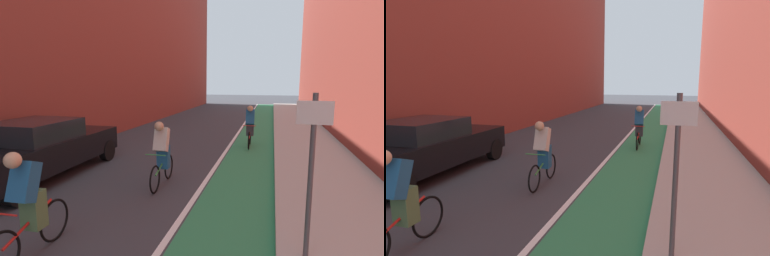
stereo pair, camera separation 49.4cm
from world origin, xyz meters
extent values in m
plane|color=#38383D|center=(0.00, 15.77, 0.00)|extent=(86.98, 86.98, 0.00)
cube|color=#2D8451|center=(2.73, 17.77, 0.00)|extent=(1.60, 39.54, 0.00)
cube|color=white|center=(1.83, 17.77, 0.00)|extent=(0.12, 39.54, 0.00)
cube|color=#A8A59E|center=(4.79, 17.77, 0.07)|extent=(2.52, 39.54, 0.14)
cube|color=brown|center=(-5.33, 17.77, 5.62)|extent=(3.00, 39.54, 11.25)
cube|color=brown|center=(7.25, 19.77, 5.76)|extent=(2.40, 35.54, 11.51)
cube|color=black|center=(-2.48, 10.93, 0.68)|extent=(2.05, 4.79, 0.70)
cube|color=black|center=(-2.47, 10.70, 1.26)|extent=(1.74, 2.04, 0.55)
cylinder|color=black|center=(-3.41, 12.72, 0.33)|extent=(0.24, 0.67, 0.66)
cylinder|color=black|center=(-1.67, 12.78, 0.33)|extent=(0.24, 0.67, 0.66)
cylinder|color=black|center=(-1.55, 9.15, 0.33)|extent=(0.24, 0.67, 0.66)
torus|color=black|center=(0.11, 8.23, 0.34)|extent=(0.07, 0.68, 0.68)
cylinder|color=red|center=(0.14, 7.71, 0.56)|extent=(0.09, 0.96, 0.33)
cylinder|color=red|center=(0.13, 7.89, 0.64)|extent=(0.04, 0.12, 0.55)
cylinder|color=red|center=(0.16, 7.26, 0.89)|extent=(0.48, 0.05, 0.02)
cube|color=#4C7247|center=(0.13, 7.81, 0.71)|extent=(0.29, 0.25, 0.56)
cube|color=#1E598C|center=(0.14, 7.68, 1.17)|extent=(0.34, 0.41, 0.60)
sphere|color=tan|center=(0.15, 7.53, 1.51)|extent=(0.22, 0.22, 0.22)
torus|color=black|center=(0.89, 10.54, 0.32)|extent=(0.06, 0.64, 0.64)
torus|color=black|center=(0.85, 11.59, 0.32)|extent=(0.06, 0.64, 0.64)
cylinder|color=#338C3F|center=(0.87, 11.06, 0.54)|extent=(0.08, 0.96, 0.33)
cylinder|color=#338C3F|center=(0.86, 11.25, 0.62)|extent=(0.04, 0.12, 0.55)
cylinder|color=#338C3F|center=(0.88, 10.62, 0.87)|extent=(0.48, 0.04, 0.02)
cube|color=#1E598C|center=(0.86, 11.17, 0.69)|extent=(0.29, 0.25, 0.56)
cube|color=beige|center=(0.87, 11.04, 1.15)|extent=(0.33, 0.41, 0.60)
sphere|color=tan|center=(0.87, 10.88, 1.49)|extent=(0.22, 0.22, 0.22)
cube|color=#1E598C|center=(0.86, 11.16, 1.17)|extent=(0.27, 0.28, 0.39)
torus|color=black|center=(2.61, 15.49, 0.34)|extent=(0.05, 0.67, 0.67)
torus|color=black|center=(2.59, 16.54, 0.34)|extent=(0.05, 0.67, 0.67)
cylinder|color=red|center=(2.60, 16.02, 0.56)|extent=(0.06, 0.96, 0.33)
cylinder|color=red|center=(2.60, 16.20, 0.64)|extent=(0.04, 0.12, 0.55)
cylinder|color=red|center=(2.61, 15.57, 0.89)|extent=(0.48, 0.03, 0.02)
cube|color=#333842|center=(2.60, 16.12, 0.71)|extent=(0.28, 0.25, 0.56)
cube|color=#1E598C|center=(2.60, 15.99, 1.17)|extent=(0.33, 0.40, 0.60)
sphere|color=tan|center=(2.60, 15.84, 1.51)|extent=(0.22, 0.22, 0.22)
cube|color=tan|center=(2.60, 16.12, 1.19)|extent=(0.27, 0.28, 0.39)
cylinder|color=#4C4C51|center=(3.91, 8.52, 1.26)|extent=(0.07, 0.07, 2.25)
cube|color=silver|center=(3.91, 8.50, 2.14)|extent=(0.44, 0.03, 0.30)
camera|label=1|loc=(3.39, 4.51, 2.53)|focal=27.81mm
camera|label=2|loc=(3.86, 4.65, 2.53)|focal=27.81mm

